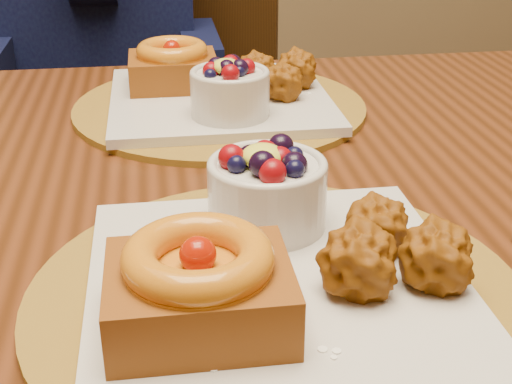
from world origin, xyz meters
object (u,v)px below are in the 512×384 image
dining_table (241,244)px  chair_far (179,125)px  place_setting_near (271,262)px  place_setting_far (217,91)px

dining_table → chair_far: bearing=92.3°
chair_far → dining_table: bearing=-71.9°
dining_table → place_setting_near: bearing=-91.0°
dining_table → place_setting_near: 0.24m
dining_table → chair_far: (-0.04, 0.89, -0.19)m
place_setting_far → chair_far: chair_far is taller
place_setting_near → place_setting_far: size_ratio=1.00×
place_setting_near → chair_far: chair_far is taller
dining_table → chair_far: 0.91m
chair_far → place_setting_near: bearing=-72.5°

